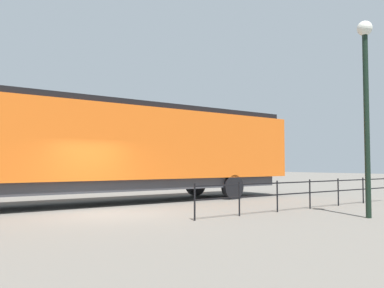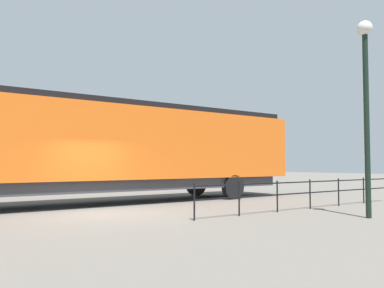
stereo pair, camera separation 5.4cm
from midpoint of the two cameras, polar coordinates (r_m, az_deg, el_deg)
name	(u,v)px [view 2 (the right image)]	position (r m, az deg, el deg)	size (l,w,h in m)	color
ground_plane	(109,214)	(13.31, -11.61, -9.68)	(120.00, 120.00, 0.00)	#666059
locomotive	(109,147)	(16.72, -11.53, -0.37)	(3.12, 18.87, 4.10)	orange
lamp_post	(366,87)	(13.29, 23.50, 7.45)	(0.45, 0.45, 5.93)	black
platform_fence	(310,190)	(15.10, 16.45, -6.22)	(0.05, 10.32, 1.05)	black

